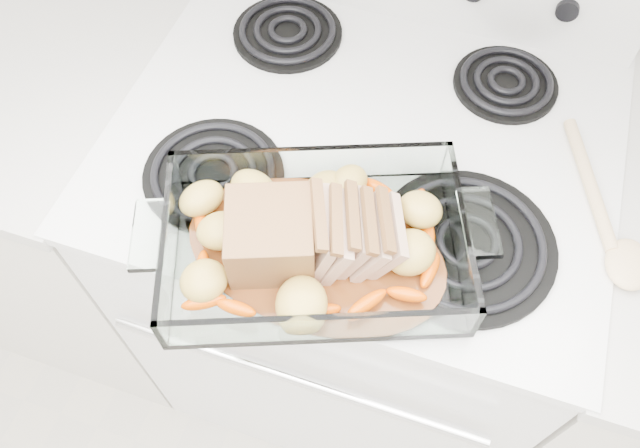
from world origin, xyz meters
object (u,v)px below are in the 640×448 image
(counter_left, at_px, (87,189))
(electric_range, at_px, (353,264))
(pork_roast, at_px, (299,231))
(baking_dish, at_px, (315,247))

(counter_left, bearing_deg, electric_range, 0.10)
(electric_range, bearing_deg, pork_roast, -95.74)
(counter_left, relative_size, baking_dish, 2.39)
(electric_range, distance_m, baking_dish, 0.54)
(electric_range, relative_size, pork_roast, 4.90)
(electric_range, height_order, pork_roast, electric_range)
(electric_range, distance_m, counter_left, 0.67)
(electric_range, xyz_separation_m, counter_left, (-0.67, -0.00, -0.02))
(baking_dish, bearing_deg, counter_left, 138.84)
(pork_roast, bearing_deg, baking_dish, -19.56)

